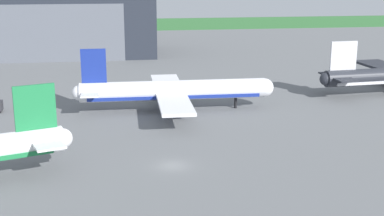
# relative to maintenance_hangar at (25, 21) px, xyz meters

# --- Properties ---
(ground_plane) EXTENTS (440.00, 440.00, 0.00)m
(ground_plane) POSITION_rel_maintenance_hangar_xyz_m (33.90, -101.56, -10.34)
(ground_plane) COLOR slate
(grass_field_strip) EXTENTS (440.00, 56.00, 0.08)m
(grass_field_strip) POSITION_rel_maintenance_hangar_xyz_m (33.90, 88.36, -10.30)
(grass_field_strip) COLOR #337036
(grass_field_strip) RESTS_ON ground_plane
(maintenance_hangar) EXTENTS (78.38, 29.96, 21.61)m
(maintenance_hangar) POSITION_rel_maintenance_hangar_xyz_m (0.00, 0.00, 0.00)
(maintenance_hangar) COLOR #232833
(maintenance_hangar) RESTS_ON ground_plane
(airliner_far_left) EXTENTS (38.03, 32.54, 11.93)m
(airliner_far_left) POSITION_rel_maintenance_hangar_xyz_m (37.44, -72.51, -6.62)
(airliner_far_left) COLOR white
(airliner_far_left) RESTS_ON ground_plane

